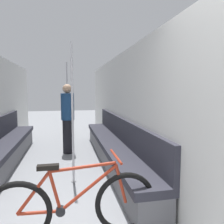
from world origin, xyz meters
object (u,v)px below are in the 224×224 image
(bench_seat_row_left, at_px, (0,155))
(bench_seat_row_right, at_px, (113,148))
(grab_pole_near, at_px, (67,105))
(passenger_standing, at_px, (68,118))
(grab_pole_far, at_px, (73,115))
(bicycle, at_px, (74,206))

(bench_seat_row_left, bearing_deg, bench_seat_row_right, 0.00)
(bench_seat_row_left, bearing_deg, grab_pole_near, 55.13)
(bench_seat_row_right, distance_m, passenger_standing, 1.38)
(grab_pole_near, bearing_deg, bench_seat_row_right, -63.53)
(bench_seat_row_left, xyz_separation_m, passenger_standing, (1.23, 0.92, 0.53))
(grab_pole_near, bearing_deg, grab_pole_far, -88.50)
(bench_seat_row_left, distance_m, passenger_standing, 1.62)
(grab_pole_near, distance_m, passenger_standing, 0.88)
(bench_seat_row_left, bearing_deg, bicycle, -59.47)
(grab_pole_near, height_order, passenger_standing, grab_pole_near)
(bench_seat_row_left, distance_m, grab_pole_near, 2.29)
(bench_seat_row_right, bearing_deg, bicycle, -111.75)
(bench_seat_row_right, relative_size, grab_pole_far, 2.04)
(bicycle, distance_m, grab_pole_near, 3.97)
(bench_seat_row_left, distance_m, bicycle, 2.48)
(bicycle, height_order, passenger_standing, passenger_standing)
(bench_seat_row_left, xyz_separation_m, grab_pole_near, (1.23, 1.76, 0.77))
(grab_pole_far, distance_m, passenger_standing, 1.70)
(bench_seat_row_left, height_order, bicycle, bench_seat_row_left)
(bench_seat_row_right, bearing_deg, passenger_standing, 133.79)
(grab_pole_near, bearing_deg, passenger_standing, -90.05)
(bicycle, bearing_deg, grab_pole_near, 91.39)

